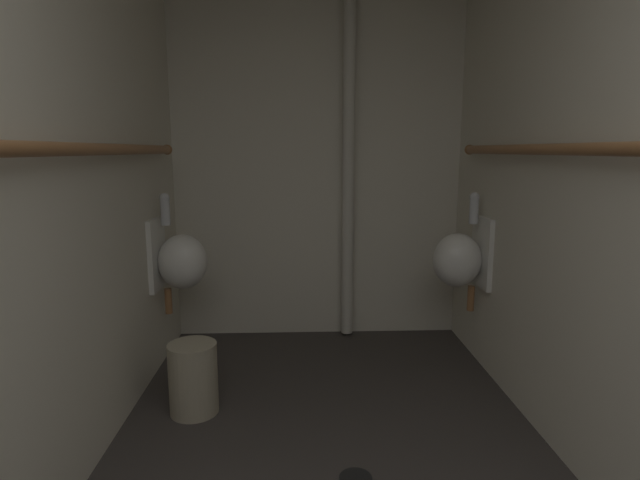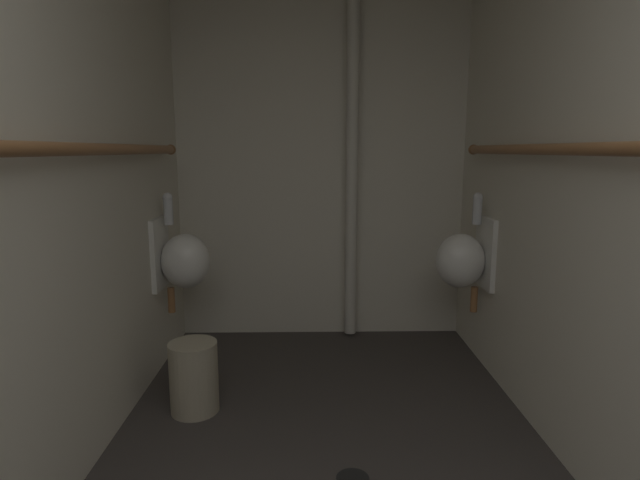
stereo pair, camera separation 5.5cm
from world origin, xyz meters
The scene contains 10 objects.
wall_left centered at (-1.06, 1.82, 1.37)m, with size 0.06×3.76×2.73m, color beige.
wall_right centered at (1.06, 1.82, 1.37)m, with size 0.06×3.76×2.73m, color beige.
wall_back centered at (0.00, 3.67, 1.37)m, with size 2.17×0.06×2.73m, color beige.
urinal_left_mid centered at (-0.88, 3.08, 0.69)m, with size 0.32×0.30×0.76m.
urinal_right_mid centered at (0.88, 3.06, 0.69)m, with size 0.32×0.30×0.76m.
supply_pipe_left centered at (-0.97, 1.79, 1.36)m, with size 0.06×3.03×0.06m.
supply_pipe_right centered at (0.97, 1.79, 1.36)m, with size 0.06×2.99×0.06m.
standpipe_back_wall centered at (0.21, 3.56, 1.37)m, with size 0.08×0.08×2.68m, color beige.
floor_drain centered at (0.10, 1.90, 0.00)m, with size 0.14×0.14×0.01m, color black.
waste_bin centered at (-0.69, 2.48, 0.19)m, with size 0.25×0.25×0.38m, color #9E937A.
Camera 1 is at (-0.13, 0.01, 1.36)m, focal length 28.31 mm.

